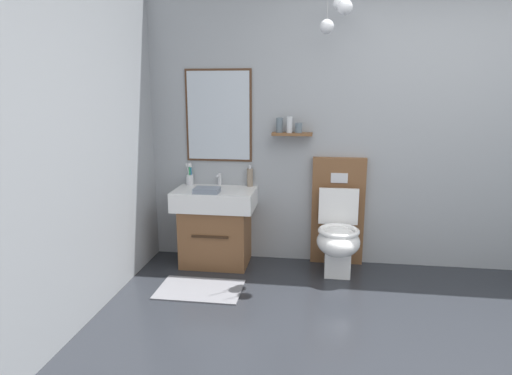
# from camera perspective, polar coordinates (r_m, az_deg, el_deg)

# --- Properties ---
(wall_back) EXTENTS (5.13, 0.53, 2.68)m
(wall_back) POSITION_cam_1_polar(r_m,az_deg,el_deg) (4.16, 20.33, 8.29)
(wall_back) COLOR #999EA3
(wall_back) RESTS_ON ground
(wall_left) EXTENTS (0.12, 3.69, 2.68)m
(wall_left) POSITION_cam_1_polar(r_m,az_deg,el_deg) (2.81, -27.39, 5.98)
(wall_left) COLOR #999EA3
(wall_left) RESTS_ON ground
(bath_mat) EXTENTS (0.68, 0.44, 0.01)m
(bath_mat) POSITION_cam_1_polar(r_m,az_deg,el_deg) (3.69, -7.31, -13.02)
(bath_mat) COLOR slate
(bath_mat) RESTS_ON ground
(vanity_sink_left) EXTENTS (0.73, 0.49, 0.71)m
(vanity_sink_left) POSITION_cam_1_polar(r_m,az_deg,el_deg) (4.09, -5.25, -4.76)
(vanity_sink_left) COLOR brown
(vanity_sink_left) RESTS_ON ground
(tap_on_left_sink) EXTENTS (0.03, 0.13, 0.11)m
(tap_on_left_sink) POSITION_cam_1_polar(r_m,az_deg,el_deg) (4.16, -4.80, 1.25)
(tap_on_left_sink) COLOR silver
(tap_on_left_sink) RESTS_ON vanity_sink_left
(toilet) EXTENTS (0.48, 0.62, 1.00)m
(toilet) POSITION_cam_1_polar(r_m,az_deg,el_deg) (4.00, 10.60, -5.41)
(toilet) COLOR brown
(toilet) RESTS_ON ground
(toothbrush_cup) EXTENTS (0.07, 0.07, 0.21)m
(toothbrush_cup) POSITION_cam_1_polar(r_m,az_deg,el_deg) (4.22, -8.61, 1.18)
(toothbrush_cup) COLOR silver
(toothbrush_cup) RESTS_ON vanity_sink_left
(soap_dispenser) EXTENTS (0.06, 0.06, 0.20)m
(soap_dispenser) POSITION_cam_1_polar(r_m,az_deg,el_deg) (4.10, -0.79, 1.36)
(soap_dispenser) COLOR gray
(soap_dispenser) RESTS_ON vanity_sink_left
(folded_hand_towel) EXTENTS (0.22, 0.16, 0.04)m
(folded_hand_towel) POSITION_cam_1_polar(r_m,az_deg,el_deg) (3.87, -6.42, -0.36)
(folded_hand_towel) COLOR gray
(folded_hand_towel) RESTS_ON vanity_sink_left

